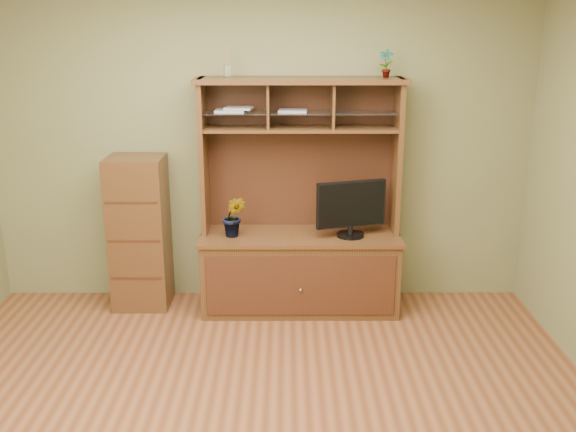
{
  "coord_description": "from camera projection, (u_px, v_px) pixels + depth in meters",
  "views": [
    {
      "loc": [
        0.22,
        -3.28,
        2.31
      ],
      "look_at": [
        0.23,
        1.2,
        0.96
      ],
      "focal_mm": 40.0,
      "sensor_mm": 36.0,
      "label": 1
    }
  ],
  "objects": [
    {
      "name": "room",
      "position": [
        246.0,
        210.0,
        3.42
      ],
      "size": [
        4.54,
        4.04,
        2.74
      ],
      "color": "brown",
      "rests_on": "ground"
    },
    {
      "name": "media_hutch",
      "position": [
        300.0,
        248.0,
        5.31
      ],
      "size": [
        1.66,
        0.61,
        1.9
      ],
      "color": "#402512",
      "rests_on": "room"
    },
    {
      "name": "monitor",
      "position": [
        351.0,
        208.0,
        5.13
      ],
      "size": [
        0.57,
        0.22,
        0.46
      ],
      "rotation": [
        0.0,
        0.0,
        0.3
      ],
      "color": "black",
      "rests_on": "media_hutch"
    },
    {
      "name": "orchid_plant",
      "position": [
        234.0,
        216.0,
        5.15
      ],
      "size": [
        0.2,
        0.17,
        0.34
      ],
      "primitive_type": "imported",
      "rotation": [
        0.0,
        0.0,
        -0.11
      ],
      "color": "#385A1E",
      "rests_on": "media_hutch"
    },
    {
      "name": "top_plant",
      "position": [
        386.0,
        63.0,
        4.96
      ],
      "size": [
        0.13,
        0.11,
        0.22
      ],
      "primitive_type": "imported",
      "rotation": [
        0.0,
        0.0,
        -0.28
      ],
      "color": "#3B6423",
      "rests_on": "media_hutch"
    },
    {
      "name": "reed_diffuser",
      "position": [
        227.0,
        63.0,
        4.96
      ],
      "size": [
        0.06,
        0.06,
        0.28
      ],
      "color": "silver",
      "rests_on": "media_hutch"
    },
    {
      "name": "magazines",
      "position": [
        253.0,
        110.0,
        5.06
      ],
      "size": [
        0.73,
        0.2,
        0.04
      ],
      "color": "#ABABB0",
      "rests_on": "media_hutch"
    },
    {
      "name": "side_cabinet",
      "position": [
        140.0,
        233.0,
        5.32
      ],
      "size": [
        0.46,
        0.42,
        1.28
      ],
      "color": "#402512",
      "rests_on": "room"
    }
  ]
}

